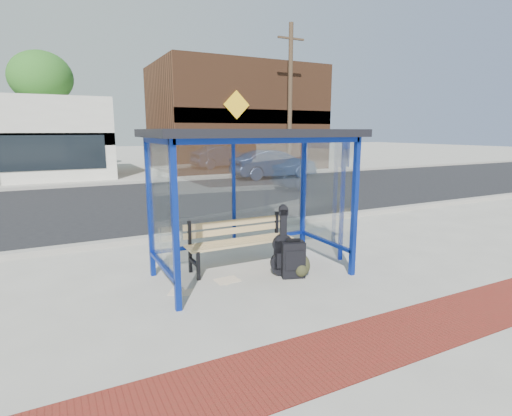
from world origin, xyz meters
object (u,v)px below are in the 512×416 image
backpack (300,266)px  fire_hydrant (303,165)px  parked_car (274,164)px  suitcase (293,260)px  guitar_bag (283,252)px  bench (239,239)px

backpack → fire_hydrant: 17.24m
parked_car → suitcase: bearing=153.3°
backpack → suitcase: bearing=-177.6°
guitar_bag → parked_car: parked_car is taller
guitar_bag → suitcase: size_ratio=1.72×
guitar_bag → fire_hydrant: guitar_bag is taller
suitcase → backpack: suitcase is taller
guitar_bag → backpack: (0.22, -0.20, -0.22)m
guitar_bag → backpack: bearing=-19.3°
suitcase → backpack: bearing=-3.0°
bench → parked_car: bearing=57.7°
guitar_bag → parked_car: size_ratio=0.26×
guitar_bag → suitcase: (0.10, -0.15, -0.11)m
backpack → fire_hydrant: bearing=79.7°
guitar_bag → fire_hydrant: 17.20m
guitar_bag → parked_car: (6.81, 12.33, 0.30)m
suitcase → fire_hydrant: size_ratio=0.84×
fire_hydrant → bench: bearing=-127.5°
suitcase → bench: bearing=142.5°
bench → backpack: bench is taller
suitcase → fire_hydrant: 17.26m
parked_car → fire_hydrant: (3.00, 1.80, -0.29)m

